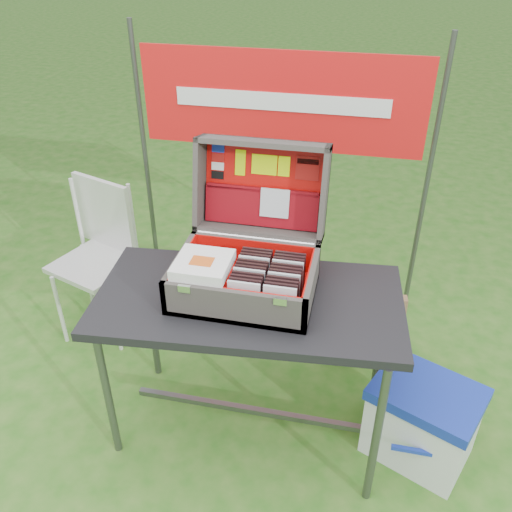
% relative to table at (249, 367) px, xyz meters
% --- Properties ---
extents(ground, '(80.00, 80.00, 0.00)m').
position_rel_table_xyz_m(ground, '(-0.08, 0.07, -0.41)').
color(ground, '#266917').
rests_on(ground, ground).
extents(table, '(1.35, 0.76, 0.81)m').
position_rel_table_xyz_m(table, '(0.00, 0.00, 0.00)').
color(table, black).
rests_on(table, ground).
extents(table_top, '(1.35, 0.76, 0.04)m').
position_rel_table_xyz_m(table_top, '(0.00, 0.00, 0.39)').
color(table_top, black).
rests_on(table_top, ground).
extents(table_leg_fl, '(0.04, 0.04, 0.77)m').
position_rel_table_xyz_m(table_leg_fl, '(-0.59, -0.26, -0.02)').
color(table_leg_fl, '#59595B').
rests_on(table_leg_fl, ground).
extents(table_leg_fr, '(0.04, 0.04, 0.77)m').
position_rel_table_xyz_m(table_leg_fr, '(0.59, -0.26, -0.02)').
color(table_leg_fr, '#59595B').
rests_on(table_leg_fr, ground).
extents(table_leg_bl, '(0.04, 0.04, 0.77)m').
position_rel_table_xyz_m(table_leg_bl, '(-0.59, 0.26, -0.02)').
color(table_leg_bl, '#59595B').
rests_on(table_leg_bl, ground).
extents(table_leg_br, '(0.04, 0.04, 0.77)m').
position_rel_table_xyz_m(table_leg_br, '(0.59, 0.26, -0.02)').
color(table_leg_br, '#59595B').
rests_on(table_leg_br, ground).
extents(table_brace, '(1.15, 0.03, 0.03)m').
position_rel_table_xyz_m(table_brace, '(0.00, -0.00, -0.29)').
color(table_brace, '#59595B').
rests_on(table_brace, ground).
extents(suitcase, '(0.58, 0.58, 0.55)m').
position_rel_table_xyz_m(suitcase, '(-0.02, 0.08, 0.68)').
color(suitcase, '#5E5851').
rests_on(suitcase, table).
extents(suitcase_base_bottom, '(0.58, 0.42, 0.02)m').
position_rel_table_xyz_m(suitcase_base_bottom, '(-0.02, 0.02, 0.42)').
color(suitcase_base_bottom, '#5E5851').
rests_on(suitcase_base_bottom, table_top).
extents(suitcase_base_wall_front, '(0.58, 0.02, 0.16)m').
position_rel_table_xyz_m(suitcase_base_wall_front, '(-0.02, -0.18, 0.48)').
color(suitcase_base_wall_front, '#5E5851').
rests_on(suitcase_base_wall_front, table_top).
extents(suitcase_base_wall_back, '(0.58, 0.02, 0.16)m').
position_rel_table_xyz_m(suitcase_base_wall_back, '(-0.02, 0.21, 0.48)').
color(suitcase_base_wall_back, '#5E5851').
rests_on(suitcase_base_wall_back, table_top).
extents(suitcase_base_wall_left, '(0.02, 0.42, 0.16)m').
position_rel_table_xyz_m(suitcase_base_wall_left, '(-0.30, 0.02, 0.48)').
color(suitcase_base_wall_left, '#5E5851').
rests_on(suitcase_base_wall_left, table_top).
extents(suitcase_base_wall_right, '(0.02, 0.42, 0.16)m').
position_rel_table_xyz_m(suitcase_base_wall_right, '(0.26, 0.02, 0.48)').
color(suitcase_base_wall_right, '#5E5851').
rests_on(suitcase_base_wall_right, table_top).
extents(suitcase_liner_floor, '(0.54, 0.37, 0.01)m').
position_rel_table_xyz_m(suitcase_liner_floor, '(-0.02, 0.02, 0.43)').
color(suitcase_liner_floor, '#C20000').
rests_on(suitcase_liner_floor, suitcase_base_bottom).
extents(suitcase_latch_left, '(0.05, 0.01, 0.03)m').
position_rel_table_xyz_m(suitcase_latch_left, '(-0.21, -0.19, 0.55)').
color(suitcase_latch_left, silver).
rests_on(suitcase_latch_left, suitcase_base_wall_front).
extents(suitcase_latch_right, '(0.05, 0.01, 0.03)m').
position_rel_table_xyz_m(suitcase_latch_right, '(0.17, -0.19, 0.55)').
color(suitcase_latch_right, silver).
rests_on(suitcase_latch_right, suitcase_base_wall_front).
extents(suitcase_hinge, '(0.53, 0.02, 0.02)m').
position_rel_table_xyz_m(suitcase_hinge, '(-0.02, 0.22, 0.56)').
color(suitcase_hinge, silver).
rests_on(suitcase_hinge, suitcase_base_wall_back).
extents(suitcase_lid_back, '(0.58, 0.12, 0.41)m').
position_rel_table_xyz_m(suitcase_lid_back, '(-0.02, 0.41, 0.73)').
color(suitcase_lid_back, '#5E5851').
rests_on(suitcase_lid_back, suitcase_base_wall_back).
extents(suitcase_lid_rim_far, '(0.58, 0.16, 0.06)m').
position_rel_table_xyz_m(suitcase_lid_rim_far, '(-0.02, 0.39, 0.94)').
color(suitcase_lid_rim_far, '#5E5851').
rests_on(suitcase_lid_rim_far, suitcase_lid_back).
extents(suitcase_lid_rim_near, '(0.58, 0.16, 0.06)m').
position_rel_table_xyz_m(suitcase_lid_rim_near, '(-0.02, 0.30, 0.56)').
color(suitcase_lid_rim_near, '#5E5851').
rests_on(suitcase_lid_rim_near, suitcase_lid_back).
extents(suitcase_lid_rim_left, '(0.02, 0.25, 0.44)m').
position_rel_table_xyz_m(suitcase_lid_rim_left, '(-0.30, 0.35, 0.75)').
color(suitcase_lid_rim_left, '#5E5851').
rests_on(suitcase_lid_rim_left, suitcase_lid_back).
extents(suitcase_lid_rim_right, '(0.02, 0.25, 0.44)m').
position_rel_table_xyz_m(suitcase_lid_rim_right, '(0.26, 0.35, 0.75)').
color(suitcase_lid_rim_right, '#5E5851').
rests_on(suitcase_lid_rim_right, suitcase_lid_back).
extents(suitcase_lid_liner, '(0.54, 0.09, 0.36)m').
position_rel_table_xyz_m(suitcase_lid_liner, '(-0.02, 0.40, 0.74)').
color(suitcase_lid_liner, '#C20000').
rests_on(suitcase_lid_liner, suitcase_lid_back).
extents(suitcase_liner_wall_front, '(0.54, 0.01, 0.13)m').
position_rel_table_xyz_m(suitcase_liner_wall_front, '(-0.02, -0.17, 0.50)').
color(suitcase_liner_wall_front, '#C20000').
rests_on(suitcase_liner_wall_front, suitcase_base_bottom).
extents(suitcase_liner_wall_back, '(0.54, 0.01, 0.13)m').
position_rel_table_xyz_m(suitcase_liner_wall_back, '(-0.02, 0.20, 0.50)').
color(suitcase_liner_wall_back, '#C20000').
rests_on(suitcase_liner_wall_back, suitcase_base_bottom).
extents(suitcase_liner_wall_left, '(0.01, 0.37, 0.13)m').
position_rel_table_xyz_m(suitcase_liner_wall_left, '(-0.29, 0.02, 0.50)').
color(suitcase_liner_wall_left, '#C20000').
rests_on(suitcase_liner_wall_left, suitcase_base_bottom).
extents(suitcase_liner_wall_right, '(0.01, 0.37, 0.13)m').
position_rel_table_xyz_m(suitcase_liner_wall_right, '(0.25, 0.02, 0.50)').
color(suitcase_liner_wall_right, '#C20000').
rests_on(suitcase_liner_wall_right, suitcase_base_bottom).
extents(suitcase_lid_pocket, '(0.52, 0.07, 0.17)m').
position_rel_table_xyz_m(suitcase_lid_pocket, '(-0.02, 0.36, 0.65)').
color(suitcase_lid_pocket, maroon).
rests_on(suitcase_lid_pocket, suitcase_lid_liner).
extents(suitcase_pocket_edge, '(0.51, 0.02, 0.02)m').
position_rel_table_xyz_m(suitcase_pocket_edge, '(-0.02, 0.37, 0.73)').
color(suitcase_pocket_edge, maroon).
rests_on(suitcase_pocket_edge, suitcase_lid_pocket).
extents(suitcase_pocket_cd, '(0.13, 0.04, 0.13)m').
position_rel_table_xyz_m(suitcase_pocket_cd, '(0.04, 0.35, 0.68)').
color(suitcase_pocket_cd, silver).
rests_on(suitcase_pocket_cd, suitcase_lid_pocket).
extents(lid_sticker_cc_a, '(0.06, 0.01, 0.04)m').
position_rel_table_xyz_m(lid_sticker_cc_a, '(-0.24, 0.43, 0.88)').
color(lid_sticker_cc_a, '#1933B2').
rests_on(lid_sticker_cc_a, suitcase_lid_liner).
extents(lid_sticker_cc_b, '(0.06, 0.01, 0.04)m').
position_rel_table_xyz_m(lid_sticker_cc_b, '(-0.24, 0.42, 0.85)').
color(lid_sticker_cc_b, '#A71512').
rests_on(lid_sticker_cc_b, suitcase_lid_liner).
extents(lid_sticker_cc_c, '(0.06, 0.01, 0.04)m').
position_rel_table_xyz_m(lid_sticker_cc_c, '(-0.24, 0.41, 0.81)').
color(lid_sticker_cc_c, white).
rests_on(lid_sticker_cc_c, suitcase_lid_liner).
extents(lid_sticker_cc_d, '(0.06, 0.01, 0.04)m').
position_rel_table_xyz_m(lid_sticker_cc_d, '(-0.24, 0.40, 0.77)').
color(lid_sticker_cc_d, black).
rests_on(lid_sticker_cc_d, suitcase_lid_liner).
extents(lid_card_neon_tall, '(0.05, 0.03, 0.11)m').
position_rel_table_xyz_m(lid_card_neon_tall, '(-0.13, 0.41, 0.83)').
color(lid_card_neon_tall, '#C6ED04').
rests_on(lid_card_neon_tall, suitcase_lid_liner).
extents(lid_card_neon_main, '(0.11, 0.02, 0.09)m').
position_rel_table_xyz_m(lid_card_neon_main, '(-0.02, 0.41, 0.83)').
color(lid_card_neon_main, '#C6ED04').
rests_on(lid_card_neon_main, suitcase_lid_liner).
extents(lid_card_neon_small, '(0.05, 0.02, 0.09)m').
position_rel_table_xyz_m(lid_card_neon_small, '(0.07, 0.41, 0.83)').
color(lid_card_neon_small, '#C6ED04').
rests_on(lid_card_neon_small, suitcase_lid_liner).
extents(lid_sticker_band, '(0.10, 0.03, 0.10)m').
position_rel_table_xyz_m(lid_sticker_band, '(0.17, 0.41, 0.83)').
color(lid_sticker_band, '#A71512').
rests_on(lid_sticker_band, suitcase_lid_liner).
extents(lid_sticker_band_bar, '(0.09, 0.01, 0.02)m').
position_rel_table_xyz_m(lid_sticker_band_bar, '(0.17, 0.42, 0.86)').
color(lid_sticker_band_bar, black).
rests_on(lid_sticker_band_bar, suitcase_lid_liner).
extents(cd_left_0, '(0.13, 0.01, 0.15)m').
position_rel_table_xyz_m(cd_left_0, '(0.02, -0.15, 0.51)').
color(cd_left_0, silver).
rests_on(cd_left_0, suitcase_liner_floor).
extents(cd_left_1, '(0.13, 0.01, 0.15)m').
position_rel_table_xyz_m(cd_left_1, '(0.02, -0.12, 0.51)').
color(cd_left_1, black).
rests_on(cd_left_1, suitcase_liner_floor).
extents(cd_left_2, '(0.13, 0.01, 0.15)m').
position_rel_table_xyz_m(cd_left_2, '(0.02, -0.10, 0.51)').
color(cd_left_2, black).
rests_on(cd_left_2, suitcase_liner_floor).
extents(cd_left_3, '(0.13, 0.01, 0.15)m').
position_rel_table_xyz_m(cd_left_3, '(0.02, -0.08, 0.51)').
color(cd_left_3, black).
rests_on(cd_left_3, suitcase_liner_floor).
extents(cd_left_4, '(0.13, 0.01, 0.15)m').
position_rel_table_xyz_m(cd_left_4, '(0.02, -0.05, 0.51)').
color(cd_left_4, silver).
rests_on(cd_left_4, suitcase_liner_floor).
extents(cd_left_5, '(0.13, 0.01, 0.15)m').
position_rel_table_xyz_m(cd_left_5, '(0.02, -0.03, 0.51)').
color(cd_left_5, black).
rests_on(cd_left_5, suitcase_liner_floor).
extents(cd_left_6, '(0.13, 0.01, 0.15)m').
position_rel_table_xyz_m(cd_left_6, '(0.02, -0.01, 0.51)').
color(cd_left_6, black).
rests_on(cd_left_6, suitcase_liner_floor).
extents(cd_left_7, '(0.13, 0.01, 0.15)m').
position_rel_table_xyz_m(cd_left_7, '(0.02, 0.02, 0.51)').
color(cd_left_7, black).
rests_on(cd_left_7, suitcase_liner_floor).
extents(cd_left_8, '(0.13, 0.01, 0.15)m').
position_rel_table_xyz_m(cd_left_8, '(0.02, 0.04, 0.51)').
color(cd_left_8, silver).
rests_on(cd_left_8, suitcase_liner_floor).
extents(cd_left_9, '(0.13, 0.01, 0.15)m').
position_rel_table_xyz_m(cd_left_9, '(0.02, 0.06, 0.51)').
color(cd_left_9, black).
rests_on(cd_left_9, suitcase_liner_floor).
extents(cd_left_10, '(0.13, 0.01, 0.15)m').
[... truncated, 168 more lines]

